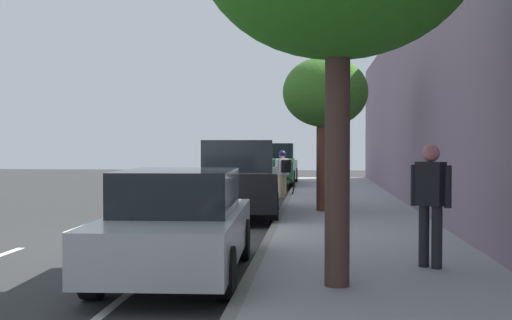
{
  "coord_description": "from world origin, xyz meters",
  "views": [
    {
      "loc": [
        2.78,
        -12.91,
        1.88
      ],
      "look_at": [
        0.58,
        10.62,
        1.31
      ],
      "focal_mm": 44.05,
      "sensor_mm": 36.0,
      "label": 1
    }
  ],
  "objects_px": {
    "bicycle_at_curb": "(277,186)",
    "cyclist_with_backpack": "(283,169)",
    "parked_sedan_silver_nearest": "(179,224)",
    "parked_suv_black_second": "(240,178)",
    "pedestrian_on_phone": "(431,198)",
    "street_tree_mid_block": "(325,96)",
    "parked_pickup_green_mid": "(274,167)"
  },
  "relations": [
    {
      "from": "bicycle_at_curb",
      "to": "cyclist_with_backpack",
      "type": "bearing_deg",
      "value": -65.03
    },
    {
      "from": "parked_sedan_silver_nearest",
      "to": "bicycle_at_curb",
      "type": "bearing_deg",
      "value": 87.51
    },
    {
      "from": "parked_suv_black_second",
      "to": "pedestrian_on_phone",
      "type": "bearing_deg",
      "value": -63.03
    },
    {
      "from": "parked_sedan_silver_nearest",
      "to": "cyclist_with_backpack",
      "type": "relative_size",
      "value": 2.65
    },
    {
      "from": "parked_sedan_silver_nearest",
      "to": "bicycle_at_curb",
      "type": "xyz_separation_m",
      "value": [
        0.6,
        13.79,
        -0.37
      ]
    },
    {
      "from": "street_tree_mid_block",
      "to": "parked_sedan_silver_nearest",
      "type": "bearing_deg",
      "value": -105.49
    },
    {
      "from": "parked_sedan_silver_nearest",
      "to": "street_tree_mid_block",
      "type": "bearing_deg",
      "value": 74.51
    },
    {
      "from": "parked_pickup_green_mid",
      "to": "bicycle_at_curb",
      "type": "xyz_separation_m",
      "value": [
        0.49,
        -5.48,
        -0.52
      ]
    },
    {
      "from": "parked_pickup_green_mid",
      "to": "street_tree_mid_block",
      "type": "distance_m",
      "value": 11.72
    },
    {
      "from": "parked_suv_black_second",
      "to": "cyclist_with_backpack",
      "type": "distance_m",
      "value": 6.07
    },
    {
      "from": "parked_sedan_silver_nearest",
      "to": "pedestrian_on_phone",
      "type": "xyz_separation_m",
      "value": [
        3.57,
        0.31,
        0.38
      ]
    },
    {
      "from": "parked_sedan_silver_nearest",
      "to": "parked_suv_black_second",
      "type": "xyz_separation_m",
      "value": [
        0.01,
        7.31,
        0.27
      ]
    },
    {
      "from": "street_tree_mid_block",
      "to": "bicycle_at_curb",
      "type": "bearing_deg",
      "value": 105.42
    },
    {
      "from": "parked_pickup_green_mid",
      "to": "parked_suv_black_second",
      "type": "bearing_deg",
      "value": -90.44
    },
    {
      "from": "street_tree_mid_block",
      "to": "parked_pickup_green_mid",
      "type": "bearing_deg",
      "value": 100.54
    },
    {
      "from": "cyclist_with_backpack",
      "to": "street_tree_mid_block",
      "type": "height_order",
      "value": "street_tree_mid_block"
    },
    {
      "from": "parked_suv_black_second",
      "to": "parked_sedan_silver_nearest",
      "type": "bearing_deg",
      "value": -90.09
    },
    {
      "from": "parked_sedan_silver_nearest",
      "to": "bicycle_at_curb",
      "type": "distance_m",
      "value": 13.81
    },
    {
      "from": "parked_sedan_silver_nearest",
      "to": "pedestrian_on_phone",
      "type": "relative_size",
      "value": 2.55
    },
    {
      "from": "parked_suv_black_second",
      "to": "cyclist_with_backpack",
      "type": "bearing_deg",
      "value": 82.37
    },
    {
      "from": "parked_sedan_silver_nearest",
      "to": "parked_suv_black_second",
      "type": "bearing_deg",
      "value": 89.91
    },
    {
      "from": "parked_sedan_silver_nearest",
      "to": "parked_suv_black_second",
      "type": "height_order",
      "value": "parked_suv_black_second"
    },
    {
      "from": "parked_suv_black_second",
      "to": "pedestrian_on_phone",
      "type": "xyz_separation_m",
      "value": [
        3.56,
        -7.0,
        0.1
      ]
    },
    {
      "from": "parked_sedan_silver_nearest",
      "to": "parked_pickup_green_mid",
      "type": "distance_m",
      "value": 19.27
    },
    {
      "from": "parked_pickup_green_mid",
      "to": "parked_sedan_silver_nearest",
      "type": "bearing_deg",
      "value": -90.31
    },
    {
      "from": "parked_suv_black_second",
      "to": "pedestrian_on_phone",
      "type": "height_order",
      "value": "parked_suv_black_second"
    },
    {
      "from": "parked_suv_black_second",
      "to": "bicycle_at_curb",
      "type": "xyz_separation_m",
      "value": [
        0.59,
        6.49,
        -0.65
      ]
    },
    {
      "from": "bicycle_at_curb",
      "to": "parked_pickup_green_mid",
      "type": "bearing_deg",
      "value": 95.16
    },
    {
      "from": "parked_pickup_green_mid",
      "to": "cyclist_with_backpack",
      "type": "xyz_separation_m",
      "value": [
        0.71,
        -5.94,
        0.12
      ]
    },
    {
      "from": "parked_sedan_silver_nearest",
      "to": "pedestrian_on_phone",
      "type": "height_order",
      "value": "pedestrian_on_phone"
    },
    {
      "from": "bicycle_at_curb",
      "to": "pedestrian_on_phone",
      "type": "relative_size",
      "value": 0.73
    },
    {
      "from": "parked_suv_black_second",
      "to": "bicycle_at_curb",
      "type": "height_order",
      "value": "parked_suv_black_second"
    }
  ]
}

